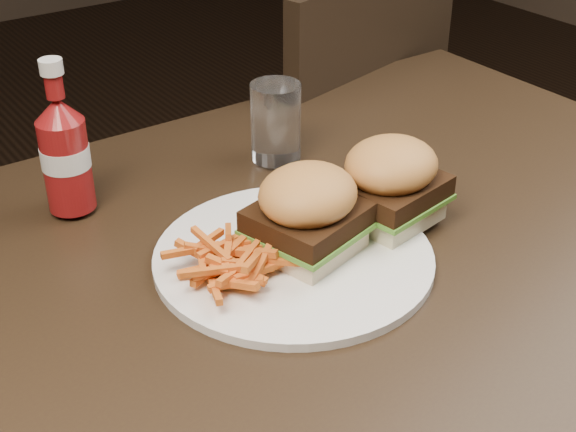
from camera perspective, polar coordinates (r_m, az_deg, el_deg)
dining_table at (r=0.85m, az=0.57°, el=-4.66°), size 1.20×0.80×0.04m
chair_far at (r=1.62m, az=-0.20°, el=1.63°), size 0.53×0.53×0.04m
plate at (r=0.84m, az=0.39°, el=-2.92°), size 0.29×0.29×0.01m
sandwich_half_a at (r=0.84m, az=1.37°, el=-1.78°), size 0.12×0.11×0.02m
sandwich_half_b at (r=0.90m, az=7.12°, el=0.47°), size 0.11×0.10×0.02m
fries_pile at (r=0.79m, az=-4.16°, el=-2.90°), size 0.12×0.12×0.04m
ketchup_bottle at (r=0.93m, az=-15.46°, el=3.52°), size 0.07×0.07×0.11m
tumbler at (r=1.02m, az=-0.88°, el=6.72°), size 0.08×0.08×0.10m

